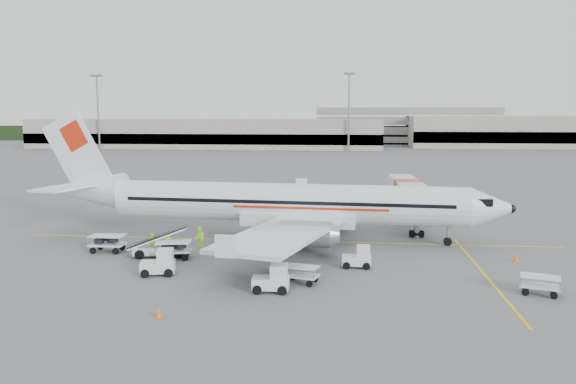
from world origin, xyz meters
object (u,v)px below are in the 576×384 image
object	(u,v)px
tug_mid	(271,278)
tug_fore	(357,257)
aircraft	(287,177)
jet_bridge	(407,202)
tug_aft	(158,262)
belt_loader	(160,238)

from	to	relation	value
tug_mid	tug_fore	bearing A→B (deg)	47.14
aircraft	jet_bridge	size ratio (longest dim) A/B	2.38
tug_aft	belt_loader	bearing A→B (deg)	94.44
jet_bridge	tug_fore	world-z (taller)	jet_bridge
tug_fore	jet_bridge	bearing A→B (deg)	73.30
jet_bridge	tug_mid	world-z (taller)	jet_bridge
tug_aft	aircraft	bearing A→B (deg)	45.18
belt_loader	tug_fore	world-z (taller)	belt_loader
tug_aft	jet_bridge	bearing A→B (deg)	34.78
jet_bridge	aircraft	bearing A→B (deg)	-146.06
tug_fore	tug_aft	xyz separation A→B (m)	(-12.85, -3.22, 0.09)
aircraft	jet_bridge	bearing A→B (deg)	40.19
jet_bridge	belt_loader	size ratio (longest dim) A/B	3.14
aircraft	tug_fore	distance (m)	10.87
aircraft	belt_loader	xyz separation A→B (m)	(-8.66, -6.58, -3.89)
belt_loader	tug_mid	size ratio (longest dim) A/B	2.40
tug_mid	tug_aft	distance (m)	8.21
belt_loader	tug_fore	bearing A→B (deg)	-16.89
aircraft	tug_fore	size ratio (longest dim) A/B	19.58
belt_loader	tug_aft	size ratio (longest dim) A/B	2.35
tug_fore	tug_aft	world-z (taller)	tug_aft
tug_fore	tug_mid	distance (m)	7.77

